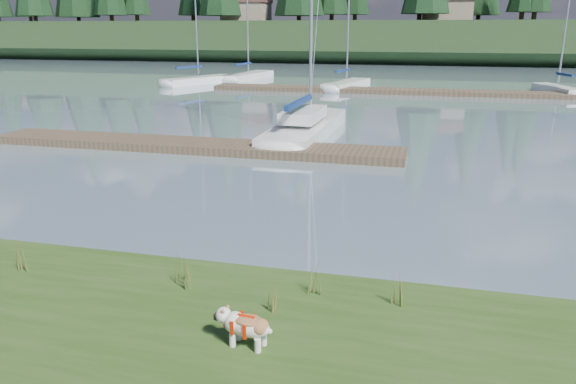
# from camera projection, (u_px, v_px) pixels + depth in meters

# --- Properties ---
(ground) EXTENTS (200.00, 200.00, 0.00)m
(ground) POSITION_uv_depth(u_px,v_px,m) (364.00, 92.00, 39.81)
(ground) COLOR #8099A9
(ground) RESTS_ON ground
(ridge) EXTENTS (200.00, 20.00, 5.00)m
(ridge) POSITION_uv_depth(u_px,v_px,m) (402.00, 42.00, 79.07)
(ridge) COLOR black
(ridge) RESTS_ON ground
(bulldog) EXTENTS (0.82, 0.40, 0.49)m
(bulldog) POSITION_uv_depth(u_px,v_px,m) (246.00, 325.00, 7.41)
(bulldog) COLOR silver
(bulldog) RESTS_ON bank
(sailboat_main) EXTENTS (2.04, 9.91, 14.12)m
(sailboat_main) POSITION_uv_depth(u_px,v_px,m) (310.00, 123.00, 24.64)
(sailboat_main) COLOR silver
(sailboat_main) RESTS_ON ground
(dock_near) EXTENTS (16.00, 2.00, 0.30)m
(dock_near) POSITION_uv_depth(u_px,v_px,m) (191.00, 145.00, 21.21)
(dock_near) COLOR #4C3D2C
(dock_near) RESTS_ON ground
(dock_far) EXTENTS (26.00, 2.20, 0.30)m
(dock_far) POSITION_uv_depth(u_px,v_px,m) (393.00, 91.00, 39.29)
(dock_far) COLOR #4C3D2C
(dock_far) RESTS_ON ground
(sailboat_bg_0) EXTENTS (4.59, 7.81, 11.40)m
(sailboat_bg_0) POSITION_uv_depth(u_px,v_px,m) (205.00, 79.00, 46.23)
(sailboat_bg_0) COLOR silver
(sailboat_bg_0) RESTS_ON ground
(sailboat_bg_1) EXTENTS (2.70, 8.47, 12.38)m
(sailboat_bg_1) POSITION_uv_depth(u_px,v_px,m) (252.00, 75.00, 50.49)
(sailboat_bg_1) COLOR silver
(sailboat_bg_1) RESTS_ON ground
(sailboat_bg_2) EXTENTS (3.04, 7.48, 11.10)m
(sailboat_bg_2) POSITION_uv_depth(u_px,v_px,m) (350.00, 84.00, 42.69)
(sailboat_bg_2) COLOR silver
(sailboat_bg_2) RESTS_ON ground
(sailboat_bg_4) EXTENTS (2.81, 6.05, 9.02)m
(sailboat_bg_4) POSITION_uv_depth(u_px,v_px,m) (554.00, 89.00, 39.10)
(sailboat_bg_4) COLOR silver
(sailboat_bg_4) RESTS_ON ground
(weed_0) EXTENTS (0.17, 0.14, 0.65)m
(weed_0) POSITION_uv_depth(u_px,v_px,m) (182.00, 267.00, 9.29)
(weed_0) COLOR #475B23
(weed_0) RESTS_ON bank
(weed_1) EXTENTS (0.17, 0.14, 0.48)m
(weed_1) POSITION_uv_depth(u_px,v_px,m) (187.00, 276.00, 9.09)
(weed_1) COLOR #475B23
(weed_1) RESTS_ON bank
(weed_2) EXTENTS (0.17, 0.14, 0.59)m
(weed_2) POSITION_uv_depth(u_px,v_px,m) (317.00, 280.00, 8.87)
(weed_2) COLOR #475B23
(weed_2) RESTS_ON bank
(weed_3) EXTENTS (0.17, 0.14, 0.62)m
(weed_3) POSITION_uv_depth(u_px,v_px,m) (19.00, 257.00, 9.73)
(weed_3) COLOR #475B23
(weed_3) RESTS_ON bank
(weed_4) EXTENTS (0.17, 0.14, 0.51)m
(weed_4) POSITION_uv_depth(u_px,v_px,m) (274.00, 297.00, 8.36)
(weed_4) COLOR #475B23
(weed_4) RESTS_ON bank
(weed_5) EXTENTS (0.17, 0.14, 0.51)m
(weed_5) POSITION_uv_depth(u_px,v_px,m) (397.00, 291.00, 8.56)
(weed_5) COLOR #475B23
(weed_5) RESTS_ON bank
(mud_lip) EXTENTS (60.00, 0.50, 0.14)m
(mud_lip) POSITION_uv_depth(u_px,v_px,m) (158.00, 272.00, 10.43)
(mud_lip) COLOR #33281C
(mud_lip) RESTS_ON ground
(house_0) EXTENTS (6.30, 5.30, 4.65)m
(house_0) POSITION_uv_depth(u_px,v_px,m) (247.00, 7.00, 80.18)
(house_0) COLOR gray
(house_0) RESTS_ON ridge
(house_1) EXTENTS (6.30, 5.30, 4.65)m
(house_1) POSITION_uv_depth(u_px,v_px,m) (449.00, 5.00, 74.42)
(house_1) COLOR gray
(house_1) RESTS_ON ridge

